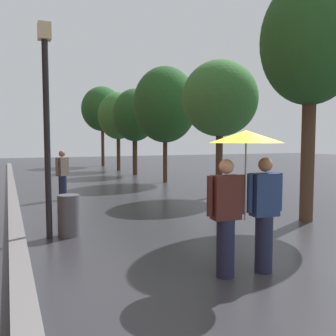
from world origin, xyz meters
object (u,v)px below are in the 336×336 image
street_tree_0 (311,43)px  couple_under_umbrella (246,181)px  street_tree_5 (102,109)px  street_lamp_post (46,114)px  street_tree_3 (135,115)px  litter_bin (69,215)px  street_tree_1 (220,99)px  pedestrian_walking_midground (62,175)px  street_tree_4 (118,116)px  street_tree_2 (165,105)px

street_tree_0 → couple_under_umbrella: (-3.49, -2.26, -2.89)m
street_tree_5 → street_lamp_post: 21.01m
street_tree_3 → litter_bin: size_ratio=5.77×
street_tree_0 → street_lamp_post: 6.23m
street_tree_0 → street_lamp_post: street_tree_0 is taller
street_tree_1 → street_lamp_post: size_ratio=1.12×
pedestrian_walking_midground → street_tree_4: bearing=64.7°
street_lamp_post → street_tree_1: bearing=28.5°
couple_under_umbrella → street_tree_2: bearing=71.9°
street_tree_5 → street_lamp_post: bearing=-106.9°
street_tree_3 → pedestrian_walking_midground: street_tree_3 is taller
street_tree_4 → street_tree_5: (0.09, 4.59, 0.82)m
street_tree_2 → street_lamp_post: size_ratio=1.28×
street_tree_2 → street_lamp_post: 10.08m
street_tree_4 → street_lamp_post: bearing=-111.2°
street_tree_2 → street_tree_5: (0.02, 12.05, 0.77)m
street_tree_0 → street_tree_4: bearing=89.7°
street_tree_1 → street_tree_4: 12.14m
street_tree_5 → pedestrian_walking_midground: (-5.15, -15.29, -3.56)m
street_tree_5 → litter_bin: (-5.68, -19.99, -3.97)m
street_lamp_post → couple_under_umbrella: bearing=-52.9°
street_tree_2 → street_tree_4: street_tree_2 is taller
street_tree_1 → street_tree_3: 8.79m
couple_under_umbrella → street_tree_3: bearing=76.8°
street_tree_5 → couple_under_umbrella: street_tree_5 is taller
street_tree_0 → litter_bin: 6.78m
street_tree_0 → street_tree_5: bearing=89.5°
street_tree_1 → litter_bin: 7.18m
street_tree_0 → street_tree_3: (0.07, 12.99, -0.87)m
street_lamp_post → litter_bin: size_ratio=4.95×
street_tree_4 → litter_bin: street_tree_4 is taller
street_tree_2 → litter_bin: 10.26m
street_tree_2 → litter_bin: (-5.67, -7.94, -3.20)m
street_tree_0 → litter_bin: (-5.51, 0.96, -3.84)m
pedestrian_walking_midground → street_lamp_post: bearing=-101.0°
street_tree_3 → street_tree_4: bearing=89.8°
street_tree_1 → street_tree_2: size_ratio=0.88×
couple_under_umbrella → litter_bin: 3.92m
couple_under_umbrella → pedestrian_walking_midground: bearing=100.6°
street_tree_2 → pedestrian_walking_midground: 6.68m
street_tree_3 → street_tree_5: size_ratio=0.80×
litter_bin → pedestrian_walking_midground: (0.53, 4.69, 0.41)m
street_tree_2 → street_tree_4: size_ratio=1.05×
street_tree_0 → pedestrian_walking_midground: street_tree_0 is taller
street_lamp_post → pedestrian_walking_midground: bearing=79.0°
street_lamp_post → litter_bin: (0.39, 0.04, -2.04)m
street_tree_1 → street_lamp_post: bearing=-151.5°
street_tree_1 → couple_under_umbrella: (-3.66, -6.47, -2.03)m
street_tree_4 → pedestrian_walking_midground: bearing=-115.3°
street_tree_1 → pedestrian_walking_midground: (-5.14, 1.45, -2.56)m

